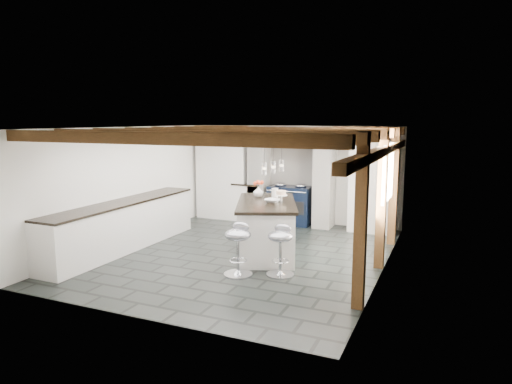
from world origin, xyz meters
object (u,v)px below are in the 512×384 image
at_px(range_cooker, 290,204).
at_px(bar_stool_far, 238,243).
at_px(kitchen_island, 266,227).
at_px(bar_stool_near, 281,244).

xyz_separation_m(range_cooker, bar_stool_far, (0.44, -3.76, 0.06)).
bearing_deg(kitchen_island, bar_stool_near, -79.09).
relative_size(range_cooker, kitchen_island, 0.45).
bearing_deg(kitchen_island, range_cooker, 77.17).
distance_m(range_cooker, bar_stool_near, 3.65).
height_order(kitchen_island, bar_stool_near, kitchen_island).
relative_size(kitchen_island, bar_stool_near, 2.71).
height_order(range_cooker, bar_stool_near, range_cooker).
bearing_deg(range_cooker, kitchen_island, -80.93).
bearing_deg(kitchen_island, bar_stool_far, -110.14).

